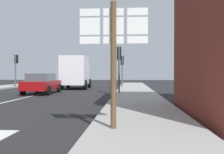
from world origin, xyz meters
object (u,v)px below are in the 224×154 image
Objects in this scene: route_sign_post at (113,51)px; traffic_light_near_right at (119,59)px; sedan_far at (42,83)px; traffic_light_far_right at (122,64)px; traffic_light_far_left at (16,63)px; delivery_truck at (76,72)px.

route_sign_post is 11.14m from traffic_light_near_right.
traffic_light_far_right is at bearing 50.26° from sedan_far.
traffic_light_far_left reaches higher than traffic_light_far_right.
delivery_truck is 17.97m from route_sign_post.
sedan_far is at bearing 117.41° from route_sign_post.
delivery_truck is 7.65m from traffic_light_near_right.
traffic_light_near_right is at bearing -54.51° from delivery_truck.
traffic_light_far_right is (-0.33, 18.26, 0.37)m from route_sign_post.
sedan_far is at bearing 176.27° from traffic_light_near_right.
traffic_light_far_left is 1.04× the size of traffic_light_near_right.
sedan_far is at bearing -129.74° from traffic_light_far_right.
delivery_truck is 1.48× the size of traffic_light_far_left.
delivery_truck is 1.59× the size of route_sign_post.
route_sign_post is 18.27m from traffic_light_far_right.
traffic_light_far_left reaches higher than delivery_truck.
delivery_truck is 4.58m from traffic_light_far_right.
sedan_far is 1.33× the size of route_sign_post.
route_sign_post is 22.36m from traffic_light_far_left.
route_sign_post is at bearing -74.66° from delivery_truck.
delivery_truck is at bearing -15.18° from traffic_light_far_left.
traffic_light_far_right is at bearing 91.05° from route_sign_post.
delivery_truck is 7.07m from traffic_light_far_left.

